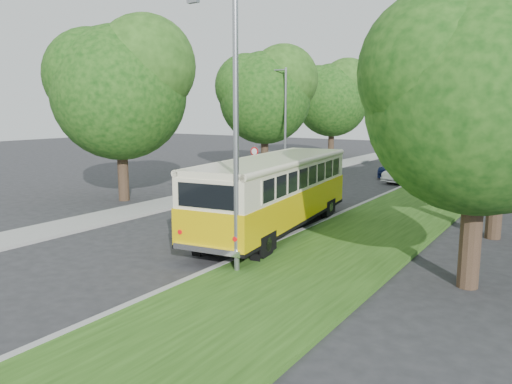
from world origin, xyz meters
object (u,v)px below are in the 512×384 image
Objects in this scene: lamppost_far at (284,118)px; car_grey at (437,159)px; vintage_bus at (275,195)px; car_silver at (310,195)px; car_white at (405,173)px; lamppost_near at (233,123)px; car_blue at (401,167)px.

car_grey is at bearing 59.12° from lamppost_far.
vintage_bus is 2.69× the size of car_silver.
lamppost_far is at bearing -148.06° from car_white.
lamppost_near is 2.12× the size of car_white.
car_blue reaches higher than car_grey.
lamppost_near is at bearing -83.78° from car_blue.
car_silver is 11.10m from car_white.
car_white is 0.75× the size of car_grey.
car_silver is 0.74× the size of car_grey.
car_blue is (0.30, 13.61, 0.08)m from car_silver.
car_grey is at bearing 82.96° from vintage_bus.
car_silver is at bearing 104.51° from lamppost_near.
car_grey is (-0.31, 9.79, 0.08)m from car_white.
vintage_bus is (7.43, -13.73, -2.62)m from lamppost_far.
lamppost_near is 21.42m from car_white.
lamppost_near is 1.58× the size of car_grey.
car_silver is at bearing -102.45° from car_grey.
lamppost_near is at bearing -73.11° from car_white.
lamppost_near is at bearing -96.66° from car_grey.
lamppost_far reaches higher than car_white.
car_silver reaches higher than car_white.
car_blue is (-1.08, 2.60, 0.10)m from car_white.
lamppost_far is 2.00× the size of car_silver.
lamppost_far is at bearing -141.38° from car_blue.
lamppost_far is (-8.91, 18.50, -0.25)m from lamppost_near.
car_white is at bearing 71.81° from car_silver.
car_silver is at bearing -90.60° from car_blue.
car_grey is (-1.52, 30.85, -3.67)m from lamppost_near.
lamppost_near reaches higher than car_silver.
car_grey reaches higher than car_silver.
lamppost_near is 1.07× the size of lamppost_far.
vintage_bus is 2.04× the size of car_blue.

